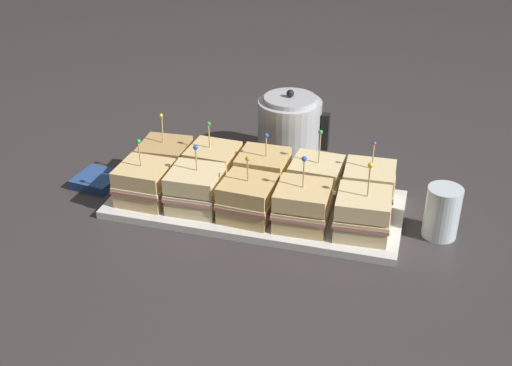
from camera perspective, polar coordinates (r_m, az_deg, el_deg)
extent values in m
plane|color=#383333|center=(1.53, 0.00, -2.20)|extent=(6.00, 6.00, 0.00)
cube|color=silver|center=(1.53, 0.00, -2.04)|extent=(0.69, 0.29, 0.01)
cube|color=silver|center=(1.53, 0.00, -1.75)|extent=(0.69, 0.29, 0.01)
cube|color=#DBB77A|center=(1.54, -9.79, -0.83)|extent=(0.12, 0.12, 0.04)
cube|color=#B26B60|center=(1.53, -9.86, -0.09)|extent=(0.12, 0.12, 0.01)
cube|color=beige|center=(1.53, -9.88, 0.15)|extent=(0.12, 0.12, 0.01)
cube|color=#E8C281|center=(1.52, -9.95, 0.88)|extent=(0.12, 0.12, 0.04)
cylinder|color=tan|center=(1.49, -10.30, 2.40)|extent=(0.00, 0.01, 0.08)
sphere|color=green|center=(1.48, -10.42, 3.66)|extent=(0.01, 0.01, 0.01)
cube|color=beige|center=(1.50, -5.37, -1.49)|extent=(0.12, 0.12, 0.04)
cube|color=tan|center=(1.49, -5.41, -0.73)|extent=(0.12, 0.12, 0.01)
cube|color=beige|center=(1.48, -5.42, -0.48)|extent=(0.12, 0.12, 0.01)
cylinder|color=red|center=(1.46, -5.71, -0.68)|extent=(0.07, 0.07, 0.00)
cube|color=beige|center=(1.47, -5.47, 0.40)|extent=(0.12, 0.12, 0.04)
cylinder|color=tan|center=(1.45, -5.33, 1.99)|extent=(0.00, 0.01, 0.07)
sphere|color=blue|center=(1.44, -5.39, 3.17)|extent=(0.01, 0.01, 0.01)
cube|color=tan|center=(1.46, -0.73, -2.29)|extent=(0.12, 0.12, 0.04)
cube|color=#B26B60|center=(1.45, -0.74, -1.52)|extent=(0.13, 0.13, 0.01)
cube|color=beige|center=(1.44, -0.74, -1.26)|extent=(0.12, 0.12, 0.01)
cube|color=#E0B771|center=(1.43, -0.75, -0.50)|extent=(0.12, 0.12, 0.04)
cylinder|color=tan|center=(1.41, -0.57, 0.97)|extent=(0.00, 0.01, 0.07)
sphere|color=orange|center=(1.39, -0.58, 2.14)|extent=(0.01, 0.01, 0.01)
cube|color=#DBB77A|center=(1.43, 4.10, -3.01)|extent=(0.12, 0.12, 0.04)
cube|color=tan|center=(1.42, 4.14, -2.23)|extent=(0.12, 0.12, 0.01)
cube|color=beige|center=(1.42, 4.15, -1.98)|extent=(0.12, 0.12, 0.01)
cylinder|color=red|center=(1.40, 3.98, -2.20)|extent=(0.07, 0.07, 0.00)
cube|color=#E8C281|center=(1.40, 4.18, -1.06)|extent=(0.12, 0.12, 0.04)
cylinder|color=tan|center=(1.38, 4.25, 0.73)|extent=(0.00, 0.01, 0.08)
sphere|color=blue|center=(1.36, 4.31, 2.15)|extent=(0.01, 0.01, 0.01)
cube|color=beige|center=(1.42, 9.38, -3.69)|extent=(0.12, 0.12, 0.04)
cube|color=tan|center=(1.41, 9.45, -2.90)|extent=(0.13, 0.13, 0.01)
cube|color=beige|center=(1.41, 9.48, -2.65)|extent=(0.12, 0.12, 0.01)
cylinder|color=red|center=(1.39, 9.39, -2.89)|extent=(0.06, 0.06, 0.00)
cube|color=beige|center=(1.39, 9.57, -1.73)|extent=(0.12, 0.12, 0.04)
cylinder|color=tan|center=(1.36, 9.99, 0.01)|extent=(0.00, 0.01, 0.09)
sphere|color=yellow|center=(1.34, 10.15, 1.57)|extent=(0.01, 0.01, 0.01)
cube|color=tan|center=(1.64, -8.02, 1.27)|extent=(0.12, 0.12, 0.04)
cube|color=tan|center=(1.63, -8.08, 1.98)|extent=(0.13, 0.13, 0.01)
cube|color=beige|center=(1.63, -8.10, 2.21)|extent=(0.12, 0.12, 0.01)
cube|color=tan|center=(1.62, -8.15, 2.91)|extent=(0.12, 0.12, 0.04)
cylinder|color=tan|center=(1.60, -8.33, 4.63)|extent=(0.00, 0.01, 0.08)
sphere|color=yellow|center=(1.58, -8.43, 5.96)|extent=(0.01, 0.01, 0.01)
cube|color=#DBB77A|center=(1.60, -3.79, 0.70)|extent=(0.12, 0.12, 0.04)
cube|color=tan|center=(1.59, -3.82, 1.43)|extent=(0.13, 0.13, 0.01)
cube|color=beige|center=(1.58, -3.83, 1.67)|extent=(0.12, 0.12, 0.01)
cylinder|color=red|center=(1.56, -4.07, 1.51)|extent=(0.09, 0.09, 0.00)
cube|color=#E8C281|center=(1.57, -3.86, 2.51)|extent=(0.12, 0.12, 0.04)
cylinder|color=tan|center=(1.55, -4.18, 4.06)|extent=(0.00, 0.01, 0.08)
sphere|color=green|center=(1.54, -4.23, 5.27)|extent=(0.01, 0.01, 0.01)
cube|color=tan|center=(1.56, 0.64, 0.09)|extent=(0.12, 0.12, 0.04)
cube|color=#B26B60|center=(1.55, 0.64, 0.83)|extent=(0.12, 0.12, 0.01)
cube|color=beige|center=(1.55, 0.64, 1.07)|extent=(0.12, 0.12, 0.01)
cylinder|color=red|center=(1.53, 0.45, 0.90)|extent=(0.09, 0.09, 0.00)
cube|color=#E0B771|center=(1.54, 0.65, 1.93)|extent=(0.12, 0.12, 0.04)
cylinder|color=tan|center=(1.51, 0.91, 3.16)|extent=(0.00, 0.01, 0.07)
sphere|color=blue|center=(1.49, 0.92, 4.25)|extent=(0.01, 0.01, 0.01)
cube|color=beige|center=(1.54, 5.33, -0.47)|extent=(0.12, 0.12, 0.04)
cube|color=tan|center=(1.53, 5.37, 0.28)|extent=(0.13, 0.13, 0.01)
cube|color=beige|center=(1.53, 5.39, 0.52)|extent=(0.12, 0.12, 0.01)
cube|color=beige|center=(1.52, 5.42, 1.25)|extent=(0.12, 0.12, 0.04)
cylinder|color=tan|center=(1.49, 5.67, 3.01)|extent=(0.00, 0.01, 0.09)
sphere|color=green|center=(1.47, 5.75, 4.52)|extent=(0.01, 0.01, 0.01)
cube|color=beige|center=(1.53, 9.90, -1.17)|extent=(0.12, 0.12, 0.04)
cube|color=#B26B60|center=(1.52, 9.98, -0.42)|extent=(0.12, 0.12, 0.01)
cube|color=beige|center=(1.51, 10.00, -0.18)|extent=(0.12, 0.12, 0.01)
cylinder|color=red|center=(1.49, 9.92, -0.36)|extent=(0.06, 0.06, 0.00)
cube|color=beige|center=(1.50, 10.09, 0.69)|extent=(0.12, 0.12, 0.04)
cylinder|color=tan|center=(1.48, 10.35, 2.24)|extent=(0.00, 0.01, 0.07)
sphere|color=purple|center=(1.46, 10.48, 3.48)|extent=(0.01, 0.01, 0.01)
cylinder|color=#B7BABF|center=(1.72, 2.98, 4.71)|extent=(0.17, 0.17, 0.17)
cylinder|color=#B7BABF|center=(1.69, 3.06, 7.45)|extent=(0.14, 0.14, 0.01)
sphere|color=black|center=(1.68, 3.07, 7.96)|extent=(0.02, 0.02, 0.02)
cube|color=black|center=(1.70, 6.16, 4.57)|extent=(0.02, 0.02, 0.10)
cylinder|color=silver|center=(1.46, 16.22, -2.54)|extent=(0.08, 0.08, 0.12)
cube|color=navy|center=(1.68, -13.87, 0.31)|extent=(0.11, 0.11, 0.02)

